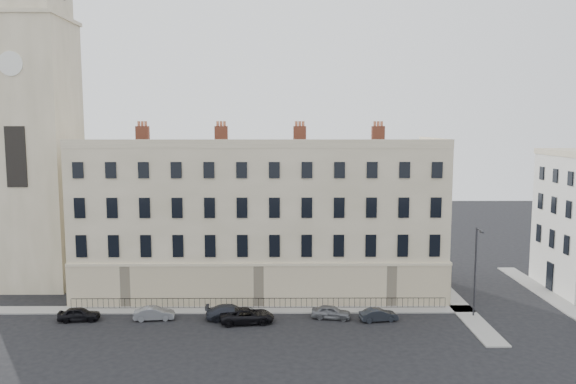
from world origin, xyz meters
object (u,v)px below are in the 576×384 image
car_a (79,314)px  car_f (378,315)px  streetlamp (476,268)px  car_e (331,312)px  car_b (154,313)px  car_c (231,312)px  car_d (247,316)px

car_a → car_f: car_a is taller
car_f → streetlamp: bearing=-93.4°
car_e → streetlamp: size_ratio=0.43×
car_a → streetlamp: 35.26m
streetlamp → car_a: bearing=178.7°
car_b → streetlamp: streetlamp is taller
car_a → car_e: car_a is taller
car_a → car_b: size_ratio=1.01×
car_c → car_f: bearing=-96.7°
car_a → streetlamp: size_ratio=0.44×
car_c → streetlamp: (21.72, 0.46, 3.87)m
car_b → car_a: bearing=85.1°
car_a → car_c: size_ratio=0.80×
car_f → streetlamp: 9.64m
car_b → streetlamp: bearing=-95.7°
car_a → car_c: bearing=-95.0°
streetlamp → car_b: bearing=178.5°
car_a → car_d: 14.82m
car_a → car_b: (6.54, 0.20, -0.03)m
car_e → car_c: bearing=100.6°
car_c → car_d: car_d is taller
car_b → car_e: car_e is taller
car_a → car_b: 6.55m
car_c → streetlamp: streetlamp is taller
car_d → car_e: size_ratio=1.34×
car_f → streetlamp: (8.73, 0.96, 3.97)m
car_d → streetlamp: 20.64m
car_d → car_e: (7.41, 1.01, -0.06)m
car_e → streetlamp: (12.83, 0.32, 3.92)m
car_f → car_e: bearing=71.4°
car_e → streetlamp: streetlamp is taller
car_d → car_e: 7.48m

